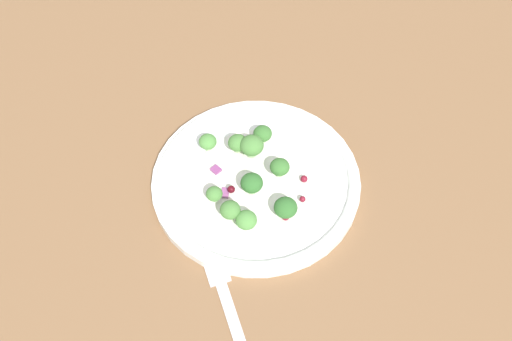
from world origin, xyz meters
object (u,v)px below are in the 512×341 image
object	(u,v)px
broccoli_floret_0	(280,167)
broccoli_floret_1	(214,194)
plate	(256,179)
broccoli_floret_2	(263,134)
fork	(233,321)

from	to	relation	value
broccoli_floret_0	broccoli_floret_1	xyz separation A→B (cm)	(-8.00, -2.79, -0.35)
plate	broccoli_floret_2	world-z (taller)	broccoli_floret_2
fork	broccoli_floret_1	bearing A→B (deg)	94.27
plate	fork	size ratio (longest dim) A/B	1.37
broccoli_floret_1	plate	bearing A→B (deg)	30.61
plate	broccoli_floret_1	bearing A→B (deg)	-149.39
broccoli_floret_0	fork	world-z (taller)	broccoli_floret_0
plate	broccoli_floret_2	bearing A→B (deg)	75.92
broccoli_floret_0	broccoli_floret_2	size ratio (longest dim) A/B	1.00
broccoli_floret_2	fork	distance (cm)	23.48
plate	broccoli_floret_0	bearing A→B (deg)	-4.73
plate	broccoli_floret_1	world-z (taller)	broccoli_floret_1
broccoli_floret_2	plate	bearing A→B (deg)	-104.08
plate	broccoli_floret_0	distance (cm)	3.79
broccoli_floret_1	broccoli_floret_2	world-z (taller)	same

